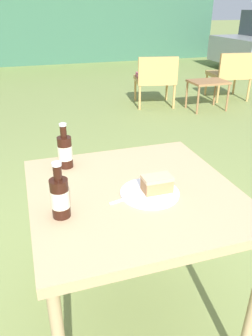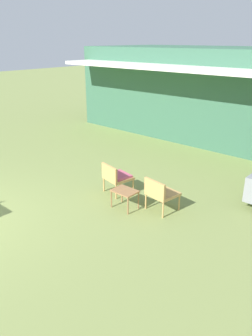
% 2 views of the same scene
% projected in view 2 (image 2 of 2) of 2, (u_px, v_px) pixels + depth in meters
% --- Properties ---
extents(cabin_building, '(9.41, 5.68, 3.20)m').
position_uv_depth(cabin_building, '(210.00, 91.00, 12.68)').
color(cabin_building, '#38664C').
rests_on(cabin_building, ground_plane).
extents(wicker_chair_cushioned, '(0.68, 0.66, 0.75)m').
position_uv_depth(wicker_chair_cushioned, '(116.00, 176.00, 7.78)').
color(wicker_chair_cushioned, tan).
rests_on(wicker_chair_cushioned, ground_plane).
extents(wicker_chair_plain, '(0.65, 0.64, 0.75)m').
position_uv_depth(wicker_chair_plain, '(160.00, 192.00, 6.96)').
color(wicker_chair_plain, tan).
rests_on(wicker_chair_plain, ground_plane).
extents(garden_side_table, '(0.53, 0.40, 0.43)m').
position_uv_depth(garden_side_table, '(125.00, 193.00, 7.10)').
color(garden_side_table, '#996B42').
rests_on(garden_side_table, ground_plane).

